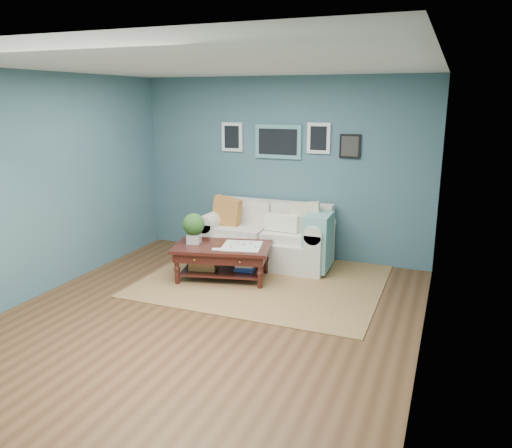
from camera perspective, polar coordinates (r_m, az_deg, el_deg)
The scene contains 4 objects.
room_shell at distance 5.35m, azimuth -5.40°, elevation 3.14°, with size 5.00×5.02×2.70m.
area_rug at distance 6.73m, azimuth 0.87°, elevation -6.45°, with size 3.08×2.47×0.01m, color brown.
loveseat at distance 7.33m, azimuth 1.88°, elevation -1.49°, with size 1.92×0.87×0.98m.
coffee_table at distance 6.71m, azimuth -4.41°, elevation -3.08°, with size 1.40×1.01×0.89m.
Camera 1 is at (2.40, -4.61, 2.38)m, focal length 35.00 mm.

